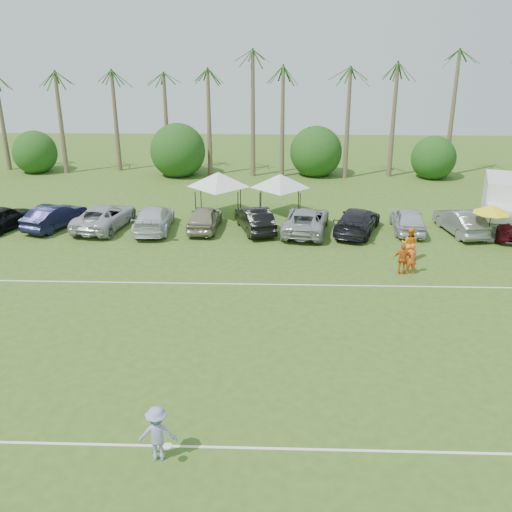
{
  "coord_description": "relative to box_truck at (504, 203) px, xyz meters",
  "views": [
    {
      "loc": [
        2.47,
        -11.75,
        11.48
      ],
      "look_at": [
        1.6,
        13.75,
        1.6
      ],
      "focal_mm": 40.0,
      "sensor_mm": 36.0,
      "label": 1
    }
  ],
  "objects": [
    {
      "name": "box_truck",
      "position": [
        0.0,
        0.0,
        0.0
      ],
      "size": [
        3.93,
        6.43,
        3.11
      ],
      "rotation": [
        0.0,
        0.0,
        -0.3
      ],
      "color": "silver",
      "rests_on": "ground"
    },
    {
      "name": "sideline_player_b",
      "position": [
        -7.09,
        -5.78,
        -0.74
      ],
      "size": [
        1.09,
        0.98,
        1.85
      ],
      "primitive_type": "imported",
      "rotation": [
        0.0,
        0.0,
        2.76
      ],
      "color": "orange",
      "rests_on": "ground"
    },
    {
      "name": "parked_car_0",
      "position": [
        -31.62,
        -1.37,
        -0.9
      ],
      "size": [
        3.25,
        4.84,
        1.53
      ],
      "primitive_type": "imported",
      "rotation": [
        0.0,
        0.0,
        2.79
      ],
      "color": "black",
      "rests_on": "ground"
    },
    {
      "name": "market_umbrella",
      "position": [
        -1.92,
        -3.13,
        0.49
      ],
      "size": [
        2.15,
        2.15,
        2.4
      ],
      "color": "black",
      "rests_on": "ground"
    },
    {
      "name": "canopy_tent_right",
      "position": [
        -14.12,
        2.38,
        1.17
      ],
      "size": [
        4.09,
        4.09,
        3.31
      ],
      "color": "black",
      "rests_on": "ground"
    },
    {
      "name": "ground",
      "position": [
        -16.93,
        -23.43,
        -1.66
      ],
      "size": [
        120.0,
        120.0,
        0.0
      ],
      "primitive_type": "plane",
      "color": "#3A5A1B",
      "rests_on": "ground"
    },
    {
      "name": "palm_tree_2",
      "position": [
        -28.93,
        14.57,
        7.55
      ],
      "size": [
        2.4,
        2.4,
        10.9
      ],
      "color": "brown",
      "rests_on": "ground"
    },
    {
      "name": "palm_tree_7",
      "position": [
        -8.93,
        14.57,
        8.4
      ],
      "size": [
        2.4,
        2.4,
        11.9
      ],
      "color": "brown",
      "rests_on": "ground"
    },
    {
      "name": "palm_tree_1",
      "position": [
        -33.93,
        14.57,
        6.69
      ],
      "size": [
        2.4,
        2.4,
        9.9
      ],
      "color": "brown",
      "rests_on": "ground"
    },
    {
      "name": "bush_tree_1",
      "position": [
        -22.93,
        15.57,
        0.14
      ],
      "size": [
        4.0,
        4.0,
        4.0
      ],
      "color": "brown",
      "rests_on": "ground"
    },
    {
      "name": "sideline_player_c",
      "position": [
        -7.88,
        -7.83,
        -0.84
      ],
      "size": [
        1.01,
        0.55,
        1.64
      ],
      "primitive_type": "imported",
      "rotation": [
        0.0,
        0.0,
        2.98
      ],
      "color": "#CF5A17",
      "rests_on": "ground"
    },
    {
      "name": "parked_car_5",
      "position": [
        -15.7,
        -1.11,
        -0.9
      ],
      "size": [
        2.89,
        4.92,
        1.53
      ],
      "primitive_type": "imported",
      "rotation": [
        0.0,
        0.0,
        3.43
      ],
      "color": "black",
      "rests_on": "ground"
    },
    {
      "name": "bush_tree_2",
      "position": [
        -10.93,
        15.57,
        0.14
      ],
      "size": [
        4.0,
        4.0,
        4.0
      ],
      "color": "brown",
      "rests_on": "ground"
    },
    {
      "name": "parked_car_2",
      "position": [
        -25.25,
        -0.9,
        -0.9
      ],
      "size": [
        3.4,
        5.85,
        1.53
      ],
      "primitive_type": "imported",
      "rotation": [
        0.0,
        0.0,
        2.98
      ],
      "color": "#B1B2B5",
      "rests_on": "ground"
    },
    {
      "name": "bush_tree_3",
      "position": [
        -0.93,
        15.57,
        0.14
      ],
      "size": [
        4.0,
        4.0,
        4.0
      ],
      "color": "brown",
      "rests_on": "ground"
    },
    {
      "name": "frisbee_player",
      "position": [
        -17.73,
        -21.94,
        -0.8
      ],
      "size": [
        1.15,
        0.77,
        1.72
      ],
      "rotation": [
        0.0,
        0.0,
        3.2
      ],
      "color": "#8A90C4",
      "rests_on": "ground"
    },
    {
      "name": "canopy_tent_left",
      "position": [
        -18.27,
        2.15,
        1.33
      ],
      "size": [
        4.31,
        4.31,
        3.49
      ],
      "color": "black",
      "rests_on": "ground"
    },
    {
      "name": "parked_car_9",
      "position": [
        -2.96,
        -1.18,
        -0.9
      ],
      "size": [
        2.36,
        4.85,
        1.53
      ],
      "primitive_type": "imported",
      "rotation": [
        0.0,
        0.0,
        3.31
      ],
      "color": "slate",
      "rests_on": "ground"
    },
    {
      "name": "palm_tree_9",
      "position": [
        1.07,
        14.57,
        6.69
      ],
      "size": [
        2.4,
        2.4,
        9.9
      ],
      "color": "brown",
      "rests_on": "ground"
    },
    {
      "name": "parked_car_3",
      "position": [
        -22.07,
        -1.19,
        -0.9
      ],
      "size": [
        2.41,
        5.38,
        1.53
      ],
      "primitive_type": "imported",
      "rotation": [
        0.0,
        0.0,
        3.19
      ],
      "color": "silver",
      "rests_on": "ground"
    },
    {
      "name": "parked_car_8",
      "position": [
        -6.14,
        -0.93,
        -0.9
      ],
      "size": [
        2.08,
        4.6,
        1.53
      ],
      "primitive_type": "imported",
      "rotation": [
        0.0,
        0.0,
        3.08
      ],
      "color": "silver",
      "rests_on": "ground"
    },
    {
      "name": "palm_tree_8",
      "position": [
        -3.93,
        14.57,
        5.82
      ],
      "size": [
        2.4,
        2.4,
        8.9
      ],
      "color": "brown",
      "rests_on": "ground"
    },
    {
      "name": "palm_tree_3",
      "position": [
        -24.93,
        14.57,
        8.4
      ],
      "size": [
        2.4,
        2.4,
        11.9
      ],
      "color": "brown",
      "rests_on": "ground"
    },
    {
      "name": "palm_tree_5",
      "position": [
        -16.93,
        14.57,
        6.69
      ],
      "size": [
        2.4,
        2.4,
        9.9
      ],
      "color": "brown",
      "rests_on": "ground"
    },
    {
      "name": "parked_car_7",
      "position": [
        -9.33,
        -1.24,
        -0.9
      ],
      "size": [
        3.79,
        5.69,
        1.53
      ],
      "primitive_type": "imported",
      "rotation": [
        0.0,
        0.0,
        2.8
      ],
      "color": "black",
      "rests_on": "ground"
    },
    {
      "name": "parked_car_1",
      "position": [
        -28.43,
        -0.95,
        -0.9
      ],
      "size": [
        3.11,
        4.92,
        1.53
      ],
      "primitive_type": "imported",
      "rotation": [
        0.0,
        0.0,
        2.79
      ],
      "color": "#131433",
      "rests_on": "ground"
    },
    {
      "name": "parked_car_4",
      "position": [
        -18.88,
        -0.97,
        -0.9
      ],
      "size": [
        2.02,
        4.57,
        1.53
      ],
      "primitive_type": "imported",
      "rotation": [
        0.0,
        0.0,
        3.09
      ],
      "color": "gray",
      "rests_on": "ground"
    },
    {
      "name": "parked_car_6",
      "position": [
        -12.51,
        -1.29,
        -0.9
      ],
      "size": [
        3.39,
        5.85,
        1.53
      ],
      "primitive_type": "imported",
      "rotation": [
        0.0,
        0.0,
        2.98
      ],
      "color": "#9A9A9C",
      "rests_on": "ground"
    },
    {
      "name": "palm_tree_6",
      "position": [
        -12.93,
        14.57,
        7.55
      ],
      "size": [
        2.4,
        2.4,
        10.9
      ],
      "color": "brown",
      "rests_on": "ground"
    },
    {
      "name": "sideline_player_a",
      "position": [
        -7.45,
        -7.8,
        -0.83
      ],
      "size": [
        0.63,
        0.45,
        1.66
      ],
      "primitive_type": "imported",
      "rotation": [
        0.0,
        0.0,
        3.22
      ],
      "color": "#F7581B",
      "rests_on": "ground"
    },
    {
      "name": "palm_tree_4",
      "position": [
        -20.93,
        14.57,
        5.82
      ],
      "size": [
        2.4,
        2.4,
        8.9
      ],
      "color": "brown",
      "rests_on": "ground"
    },
    {
      "name": "field_lines",
      "position": [
        -16.93,
        -15.43,
        -1.66
      ],
      "size": [
        80.0,
        12.1,
        0.01
      ],
      "color": "white",
      "rests_on": "ground"
    },
    {
      "name": "bush_tree_0",
      "position": [
        -35.93,
        15.57,
        0.14
      ],
      "size": [
        4.0,
        4.0,
        4.0
      ],
      "color": "brown",
      "rests_on": "ground"
    }
  ]
}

